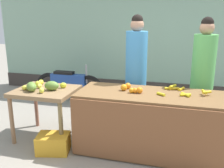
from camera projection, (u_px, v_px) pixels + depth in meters
ground_plane at (125, 147)px, 3.68m from camera, size 24.00×24.00×0.00m
market_wall_back at (150, 29)px, 5.74m from camera, size 7.80×0.23×3.23m
fruit_stall_counter at (151, 123)px, 3.46m from camera, size 2.05×0.80×0.86m
side_table_wooden at (46, 96)px, 3.82m from camera, size 0.90×0.76×0.80m
banana_bunch_pile at (182, 91)px, 3.38m from camera, size 0.70×0.45×0.07m
orange_pile at (131, 88)px, 3.44m from camera, size 0.32×0.27×0.09m
mango_papaya_pile at (41, 86)px, 3.74m from camera, size 0.63×0.56×0.14m
vendor_woman_blue_shirt at (136, 75)px, 4.01m from camera, size 0.34×0.34×1.90m
vendor_woman_green_shirt at (202, 79)px, 3.79m from camera, size 0.34×0.34×1.87m
parked_motorcycle at (69, 85)px, 5.53m from camera, size 1.60×0.18×0.88m
produce_crate at (53, 143)px, 3.52m from camera, size 0.50×0.41×0.26m
produce_sack at (103, 110)px, 4.37m from camera, size 0.46×0.45×0.56m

